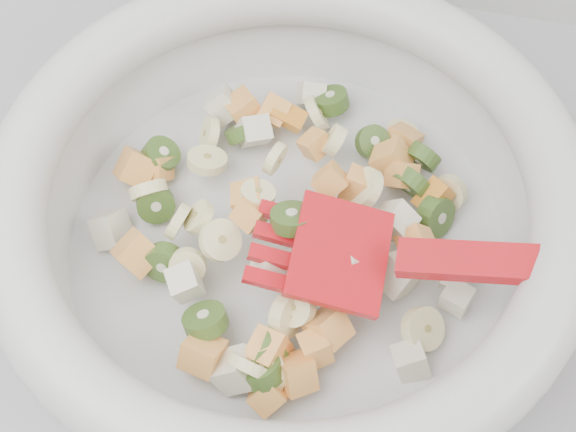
# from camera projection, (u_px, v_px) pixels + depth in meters

# --- Properties ---
(mixing_bowl) EXTENTS (0.48, 0.38, 0.12)m
(mixing_bowl) POSITION_uv_depth(u_px,v_px,m) (289.00, 208.00, 0.51)
(mixing_bowl) COLOR silver
(mixing_bowl) RESTS_ON counter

